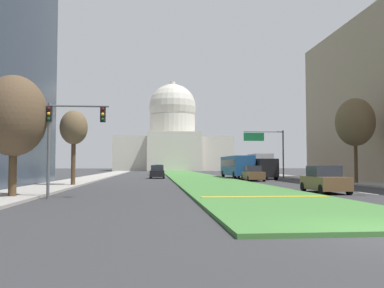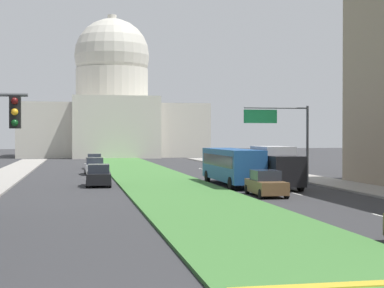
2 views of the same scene
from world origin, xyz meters
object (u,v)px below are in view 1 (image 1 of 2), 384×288
Objects in this scene: sedan_lead_stopped at (325,180)px; street_tree_right_mid at (355,122)px; overhead_guide_sign at (268,144)px; sedan_midblock at (253,174)px; sedan_far_horizon at (157,171)px; sedan_very_far at (159,170)px; sedan_distant at (157,172)px; street_tree_left_mid at (74,129)px; city_bus at (236,165)px; street_tree_left_near at (14,116)px; traffic_light_near_left at (65,129)px; capitol_building at (173,140)px; box_truck_delivery at (262,166)px.

street_tree_right_mid is at bearing 54.47° from sedan_lead_stopped.
sedan_midblock is at bearing -116.32° from overhead_guide_sign.
sedan_very_far is (0.36, 11.64, 0.03)m from sedan_far_horizon.
street_tree_right_mid reaches higher than sedan_distant.
city_bus is at bearing 46.22° from street_tree_left_mid.
sedan_far_horizon is at bearing 132.38° from overhead_guide_sign.
sedan_midblock is (18.67, 22.07, -3.66)m from street_tree_left_near.
city_bus reaches higher than sedan_distant.
street_tree_left_mid is 1.36× the size of sedan_very_far.
street_tree_right_mid is 48.69m from sedan_very_far.
street_tree_left_near is 0.61× the size of city_bus.
sedan_far_horizon is 0.42× the size of city_bus.
overhead_guide_sign is 10.52m from sedan_midblock.
sedan_midblock is at bearing 49.77° from street_tree_left_near.
street_tree_left_mid is at bearing -101.89° from sedan_far_horizon.
traffic_light_near_left is at bearing -149.61° from street_tree_right_mid.
overhead_guide_sign is (20.28, 30.96, 0.85)m from traffic_light_near_left.
sedan_far_horizon is 11.65m from sedan_very_far.
sedan_distant is at bearing 109.83° from sedan_lead_stopped.
street_tree_right_mid reaches higher than sedan_very_far.
street_tree_left_mid is (-12.60, -93.24, -4.82)m from capitol_building.
street_tree_left_near is 0.82× the size of street_tree_right_mid.
sedan_lead_stopped is at bearing -125.53° from street_tree_right_mid.
sedan_midblock is at bearing 54.29° from traffic_light_near_left.
sedan_midblock is (-4.34, -8.78, -3.84)m from overhead_guide_sign.
street_tree_right_mid is (26.56, 13.86, 1.37)m from street_tree_left_near.
sedan_very_far is (-10.14, 56.05, 0.03)m from sedan_lead_stopped.
capitol_building is 7.50× the size of sedan_very_far.
street_tree_right_mid is at bearing -46.13° from sedan_midblock.
sedan_lead_stopped is at bearing -98.88° from overhead_guide_sign.
street_tree_right_mid is at bearing -44.60° from sedan_distant.
sedan_midblock is 14.65m from sedan_distant.
capitol_building is at bearing 95.68° from box_truck_delivery.
traffic_light_near_left is 59.26m from sedan_very_far.
capitol_building reaches higher than sedan_distant.
sedan_far_horizon is (-10.54, 25.09, 0.02)m from sedan_midblock.
street_tree_left_near reaches higher than traffic_light_near_left.
capitol_building is 74.10m from sedan_distant.
street_tree_left_near is 1.51× the size of sedan_distant.
traffic_light_near_left is 0.80× the size of overhead_guide_sign.
sedan_distant is at bearing 80.66° from traffic_light_near_left.
street_tree_left_mid reaches higher than sedan_distant.
sedan_distant is at bearing -94.18° from capitol_building.
sedan_distant is at bearing 75.97° from street_tree_left_near.
sedan_very_far is (8.49, 58.80, -3.62)m from street_tree_left_near.
sedan_far_horizon is at bearing -91.76° from sedan_very_far.
box_truck_delivery is at bearing 36.42° from street_tree_left_mid.
overhead_guide_sign is at bearing -4.91° from sedan_distant.
street_tree_left_near is at bearing -171.59° from sedan_lead_stopped.
traffic_light_near_left is 12.58m from street_tree_left_mid.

